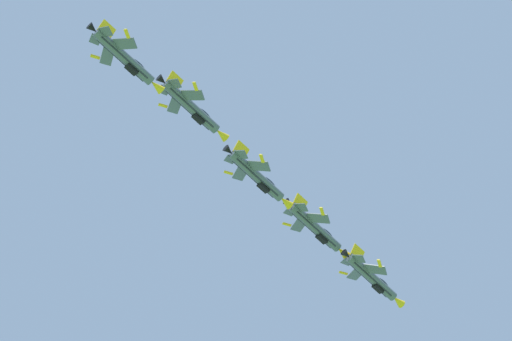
% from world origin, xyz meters
% --- Properties ---
extents(fighter_jet_lead, '(13.48, 11.42, 5.53)m').
position_xyz_m(fighter_jet_lead, '(38.14, 99.70, 156.66)').
color(fighter_jet_lead, '#4C5666').
extents(fighter_jet_left_wing, '(13.48, 11.49, 5.43)m').
position_xyz_m(fighter_jet_left_wing, '(26.60, 91.85, 158.48)').
color(fighter_jet_left_wing, '#4C5666').
extents(fighter_jet_right_wing, '(13.48, 11.43, 5.51)m').
position_xyz_m(fighter_jet_right_wing, '(14.81, 82.62, 157.82)').
color(fighter_jet_right_wing, '#4C5666').
extents(fighter_jet_left_outer, '(13.48, 11.53, 5.38)m').
position_xyz_m(fighter_jet_left_outer, '(2.25, 72.82, 161.08)').
color(fighter_jet_left_outer, '#4C5666').
extents(fighter_jet_right_outer, '(13.48, 11.58, 5.30)m').
position_xyz_m(fighter_jet_right_outer, '(-9.49, 64.23, 158.45)').
color(fighter_jet_right_outer, '#4C5666').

